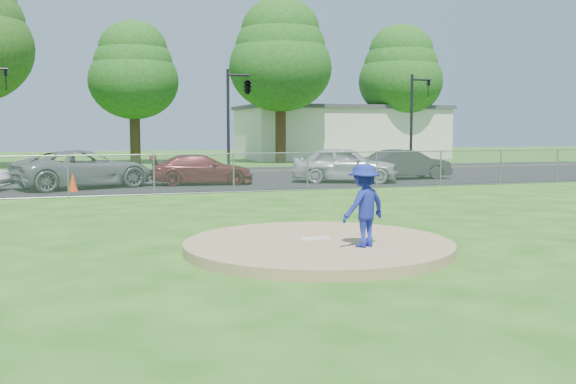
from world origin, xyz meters
name	(u,v)px	position (x,y,z in m)	size (l,w,h in m)	color
ground	(219,199)	(0.00, 10.00, 0.00)	(120.00, 120.00, 0.00)	#215512
pitchers_mound	(318,246)	(0.00, 0.00, 0.10)	(5.40, 5.40, 0.20)	#9D7F56
pitching_rubber	(315,238)	(0.00, 0.20, 0.22)	(0.60, 0.15, 0.04)	white
chain_link_fence	(208,174)	(0.00, 12.00, 0.75)	(40.00, 0.06, 1.50)	gray
parking_lot	(189,184)	(0.00, 16.50, 0.01)	(50.00, 8.00, 0.01)	black
street	(168,173)	(0.00, 24.00, 0.00)	(60.00, 7.00, 0.01)	black
commercial_building	(340,132)	(16.00, 38.00, 2.16)	(16.40, 9.40, 4.30)	beige
tree_center	(134,70)	(-1.00, 34.00, 6.47)	(6.16, 6.16, 9.84)	#362513
tree_right	(280,54)	(9.00, 32.00, 7.65)	(7.28, 7.28, 11.63)	#362113
tree_far_right	(401,71)	(20.00, 35.00, 7.06)	(6.72, 6.72, 10.74)	#3D2A16
traffic_signal_center	(246,88)	(3.97, 22.00, 4.61)	(1.42, 2.48, 5.60)	black
traffic_signal_right	(415,113)	(14.24, 22.00, 3.36)	(1.28, 0.20, 5.60)	black
pitcher	(364,205)	(0.61, -0.84, 0.99)	(1.03, 0.59, 1.59)	navy
traffic_cone	(73,182)	(-4.88, 14.24, 0.38)	(0.38, 0.38, 0.74)	#FF440D
parked_car_gray	(85,169)	(-4.43, 15.78, 0.79)	(2.58, 5.60, 1.56)	slate
parked_car_darkred	(202,170)	(0.46, 15.89, 0.66)	(1.82, 4.47, 1.30)	maroon
parked_car_pearl	(345,164)	(6.90, 15.07, 0.82)	(1.92, 4.76, 1.62)	#B8BBBD
parked_car_charcoal	(406,164)	(10.47, 15.96, 0.72)	(1.51, 4.32, 1.42)	#29292B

